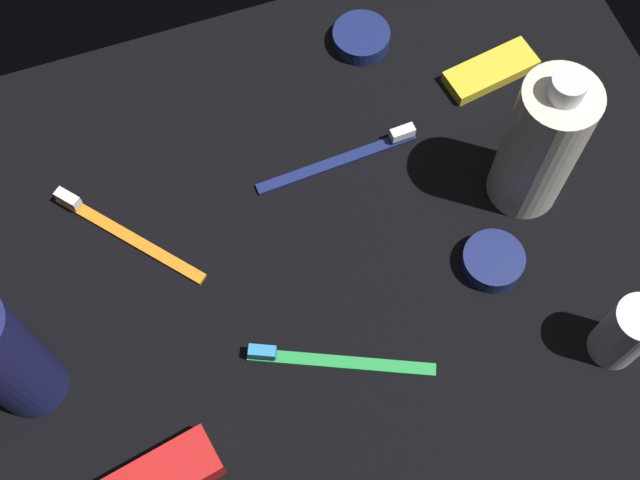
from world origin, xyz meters
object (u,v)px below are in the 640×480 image
Objects in this scene: deodorant_stick at (626,333)px; cream_tin_left at (361,38)px; lotion_bottle at (2,357)px; toothbrush_orange at (120,231)px; snack_bar_yellow at (491,71)px; toothbrush_green at (330,360)px; bodywash_bottle at (541,145)px; toothbrush_navy at (347,157)px; cream_tin_right at (493,261)px.

deodorant_stick is 42.99cm from cream_tin_left.
cream_tin_left is at bearing 103.81° from deodorant_stick.
lotion_bottle is 1.42× the size of toothbrush_orange.
lotion_bottle is 55.29cm from deodorant_stick.
deodorant_stick reaches higher than snack_bar_yellow.
toothbrush_green is at bearing -147.03° from snack_bar_yellow.
bodywash_bottle reaches higher than snack_bar_yellow.
cream_tin_left is at bearing 134.73° from snack_bar_yellow.
toothbrush_orange reaches higher than snack_bar_yellow.
lotion_bottle is at bearing -159.92° from toothbrush_navy.
bodywash_bottle is 1.86× the size of snack_bar_yellow.
toothbrush_navy and cream_tin_right have the same top height.
toothbrush_green is 19.10cm from cream_tin_right.
cream_tin_right is at bearing -3.75° from lotion_bottle.
lotion_bottle is 58.49cm from snack_bar_yellow.
deodorant_stick reaches higher than toothbrush_orange.
toothbrush_navy and toothbrush_green have the same top height.
toothbrush_orange is (-24.71, -0.57, 0.00)cm from toothbrush_navy.
toothbrush_green reaches higher than cream_tin_left.
cream_tin_left is at bearing 64.01° from toothbrush_navy.
toothbrush_orange is at bearing 178.02° from snack_bar_yellow.
cream_tin_left is at bearing 95.37° from cream_tin_right.
deodorant_stick reaches higher than cream_tin_right.
lotion_bottle is 46.50cm from cream_tin_right.
deodorant_stick is 49.94cm from toothbrush_orange.
bodywash_bottle reaches higher than cream_tin_right.
bodywash_bottle is 1.33× the size of toothbrush_orange.
deodorant_stick is (0.81, -18.59, -4.31)cm from bodywash_bottle.
lotion_bottle reaches higher than snack_bar_yellow.
bodywash_bottle is 12.31cm from cream_tin_right.
cream_tin_right is (9.51, -16.22, 0.44)cm from toothbrush_navy.
toothbrush_green is (27.05, -7.12, -8.53)cm from lotion_bottle.
lotion_bottle is at bearing -175.70° from bodywash_bottle.
toothbrush_orange is 0.86× the size of toothbrush_green.
toothbrush_navy is at bearing 20.08° from lotion_bottle.
cream_tin_left is 30.09cm from cream_tin_right.
toothbrush_navy reaches higher than snack_bar_yellow.
bodywash_bottle is 2.16× the size of deodorant_stick.
bodywash_bottle is at bearing -109.80° from snack_bar_yellow.
toothbrush_green is 37.66cm from snack_bar_yellow.
lotion_bottle reaches higher than toothbrush_navy.
bodywash_bottle is 20.32cm from toothbrush_navy.
lotion_bottle is at bearing -170.92° from snack_bar_yellow.
deodorant_stick reaches higher than toothbrush_navy.
bodywash_bottle is at bearing -67.76° from cream_tin_left.
deodorant_stick is at bearing -58.74° from toothbrush_navy.
lotion_bottle is 51.31cm from cream_tin_left.
snack_bar_yellow is at bearing 79.42° from bodywash_bottle.
bodywash_bottle is at bearing 46.41° from cream_tin_right.
deodorant_stick is at bearing -33.26° from toothbrush_orange.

